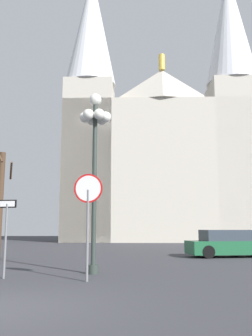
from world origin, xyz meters
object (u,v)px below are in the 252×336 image
bare_tree (0,203)px  parked_car_near_green (230,244)px  cathedral (161,148)px  one_way_arrow_sign (6,229)px  street_lamp (95,141)px  stop_sign (88,204)px

bare_tree → parked_car_near_green: bare_tree is taller
cathedral → bare_tree: cathedral is taller
one_way_arrow_sign → parked_car_near_green: one_way_arrow_sign is taller
street_lamp → bare_tree: (-4.87, 3.65, -1.91)m
street_lamp → one_way_arrow_sign: bearing=-152.7°
cathedral → one_way_arrow_sign: size_ratio=14.00×
stop_sign → parked_car_near_green: (5.88, 9.27, -1.53)m
cathedral → one_way_arrow_sign: (-5.42, -31.23, -9.31)m
cathedral → bare_tree: bearing=-106.5°
one_way_arrow_sign → street_lamp: street_lamp is taller
one_way_arrow_sign → street_lamp: bearing=27.3°
bare_tree → stop_sign: bearing=-47.1°
one_way_arrow_sign → bare_tree: bearing=115.7°
parked_car_near_green → cathedral: bearing=97.8°
street_lamp → cathedral: bearing=84.4°
stop_sign → one_way_arrow_sign: (-2.60, 0.42, -0.72)m
one_way_arrow_sign → parked_car_near_green: 12.28m
stop_sign → bare_tree: bearing=132.9°
cathedral → bare_tree: 28.62m
cathedral → street_lamp: 30.73m
street_lamp → bare_tree: size_ratio=1.14×
street_lamp → parked_car_near_green: size_ratio=1.29×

